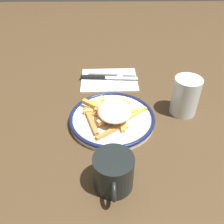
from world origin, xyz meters
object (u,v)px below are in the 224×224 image
object	(u,v)px
fork	(112,74)
knife	(104,77)
plate	(112,119)
napkin	(109,79)
water_glass	(185,96)
coffee_mug	(113,172)
fries_heap	(112,111)

from	to	relation	value
fork	knife	distance (m)	0.04
plate	knife	xyz separation A→B (m)	(-0.23, -0.03, 0.00)
napkin	knife	distance (m)	0.02
fork	water_glass	bearing A→B (deg)	44.72
water_glass	napkin	bearing A→B (deg)	-129.87
plate	napkin	bearing A→B (deg)	-178.27
napkin	coffee_mug	size ratio (longest dim) A/B	1.75
plate	fries_heap	xyz separation A→B (m)	(-0.00, 0.00, 0.03)
knife	coffee_mug	distance (m)	0.45
fries_heap	fork	bearing A→B (deg)	179.07
fries_heap	water_glass	size ratio (longest dim) A/B	1.69
napkin	knife	bearing A→B (deg)	-93.52
coffee_mug	fork	bearing A→B (deg)	179.17
napkin	fork	bearing A→B (deg)	155.83
fork	coffee_mug	world-z (taller)	coffee_mug
napkin	knife	xyz separation A→B (m)	(-0.00, -0.02, 0.01)
napkin	coffee_mug	world-z (taller)	coffee_mug
fries_heap	fork	world-z (taller)	fries_heap
knife	water_glass	bearing A→B (deg)	52.20
plate	coffee_mug	world-z (taller)	coffee_mug
fork	coffee_mug	bearing A→B (deg)	-0.83
fries_heap	fork	distance (m)	0.26
fries_heap	napkin	bearing A→B (deg)	-178.02
fork	knife	bearing A→B (deg)	-50.09
fries_heap	knife	world-z (taller)	fries_heap
water_glass	coffee_mug	size ratio (longest dim) A/B	1.00
plate	knife	bearing A→B (deg)	-173.68
knife	water_glass	distance (m)	0.31
fries_heap	coffee_mug	bearing A→B (deg)	-0.71
water_glass	fries_heap	bearing A→B (deg)	-79.17
napkin	coffee_mug	bearing A→B (deg)	0.67
napkin	fork	distance (m)	0.03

